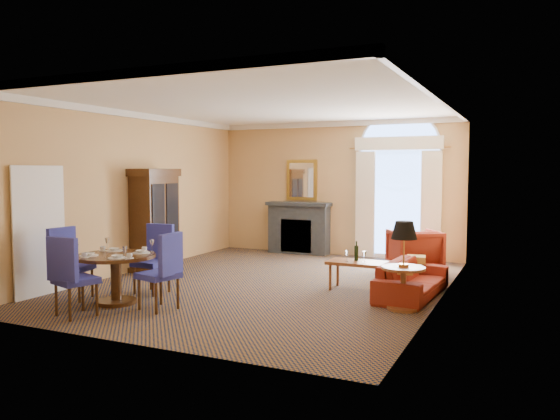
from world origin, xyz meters
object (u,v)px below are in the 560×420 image
at_px(armchair, 414,251).
at_px(side_table, 404,255).
at_px(armoire, 155,221).
at_px(sofa, 412,279).
at_px(dining_table, 116,267).
at_px(coffee_table, 357,264).

height_order(armchair, side_table, side_table).
relative_size(armoire, armchair, 2.19).
distance_m(armoire, sofa, 5.32).
bearing_deg(sofa, dining_table, 124.97).
xyz_separation_m(dining_table, coffee_table, (3.08, 2.46, -0.11)).
distance_m(dining_table, side_table, 4.34).
bearing_deg(side_table, sofa, 93.17).
relative_size(dining_table, side_table, 0.94).
xyz_separation_m(coffee_table, side_table, (1.00, -0.98, 0.36)).
height_order(sofa, side_table, side_table).
height_order(dining_table, coffee_table, dining_table).
relative_size(dining_table, armchair, 1.28).
xyz_separation_m(armoire, coffee_table, (4.32, -0.11, -0.54)).
height_order(coffee_table, side_table, side_table).
distance_m(armchair, side_table, 3.13).
height_order(armoire, dining_table, armoire).
height_order(armoire, armchair, armoire).
bearing_deg(dining_table, armchair, 51.43).
xyz_separation_m(dining_table, side_table, (4.07, 1.49, 0.25)).
bearing_deg(dining_table, side_table, 20.04).
relative_size(sofa, coffee_table, 1.95).
bearing_deg(dining_table, sofa, 30.71).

